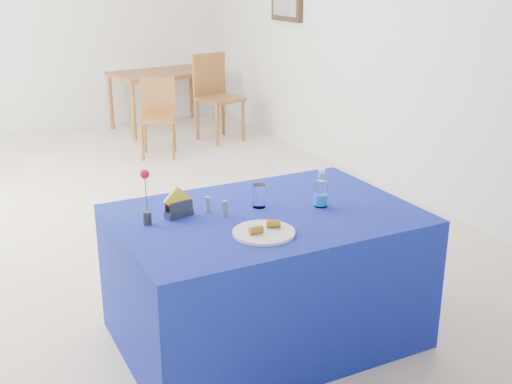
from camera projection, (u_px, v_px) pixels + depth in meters
floor at (125, 217)px, 5.48m from camera, size 7.00×7.00×0.00m
room_shell at (110, 5)px, 4.91m from camera, size 7.00×7.00×7.00m
plate at (264, 232)px, 3.19m from camera, size 0.31×0.31×0.01m
drinking_glass at (259, 196)px, 3.53m from camera, size 0.07×0.07×0.13m
salt_shaker at (208, 204)px, 3.47m from camera, size 0.03×0.03×0.08m
pepper_shaker at (225, 209)px, 3.40m from camera, size 0.03×0.03×0.08m
blue_table at (265, 276)px, 3.59m from camera, size 1.60×1.10×0.76m
water_bottle at (321, 194)px, 3.54m from camera, size 0.08×0.08×0.21m
napkin_holder at (179, 208)px, 3.40m from camera, size 0.16×0.10×0.17m
rose_vase at (146, 198)px, 3.26m from camera, size 0.05×0.05×0.30m
oak_table at (163, 77)px, 8.35m from camera, size 1.37×0.98×0.76m
chair_bg_left at (158, 111)px, 7.19m from camera, size 0.51×0.51×0.87m
chair_bg_right at (215, 91)px, 7.84m from camera, size 0.56×0.56×1.05m
banana_pieces at (265, 227)px, 3.19m from camera, size 0.19×0.08×0.04m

